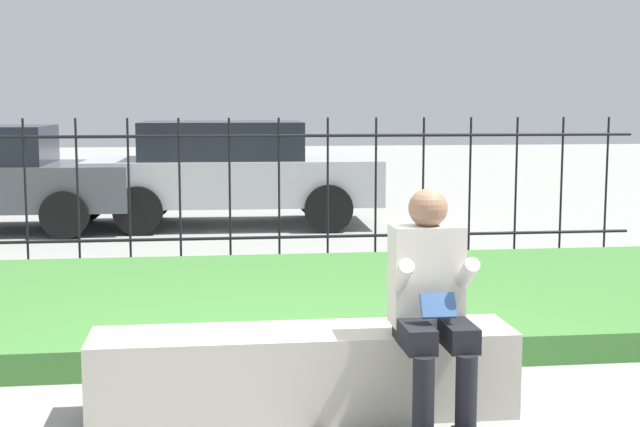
# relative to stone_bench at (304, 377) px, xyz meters

# --- Properties ---
(ground_plane) EXTENTS (60.00, 60.00, 0.00)m
(ground_plane) POSITION_rel_stone_bench_xyz_m (-0.03, 0.00, -0.21)
(ground_plane) COLOR gray
(stone_bench) EXTENTS (2.34, 0.49, 0.48)m
(stone_bench) POSITION_rel_stone_bench_xyz_m (0.00, 0.00, 0.00)
(stone_bench) COLOR #B7B2A3
(stone_bench) RESTS_ON ground_plane
(person_seated_reader) EXTENTS (0.42, 0.73, 1.28)m
(person_seated_reader) POSITION_rel_stone_bench_xyz_m (0.65, -0.28, 0.49)
(person_seated_reader) COLOR black
(person_seated_reader) RESTS_ON ground_plane
(grass_berm) EXTENTS (10.23, 3.39, 0.20)m
(grass_berm) POSITION_rel_stone_bench_xyz_m (-0.03, 2.39, -0.11)
(grass_berm) COLOR #3D7533
(grass_berm) RESTS_ON ground_plane
(iron_fence) EXTENTS (8.23, 0.03, 1.57)m
(iron_fence) POSITION_rel_stone_bench_xyz_m (-0.03, 4.48, 0.61)
(iron_fence) COLOR black
(iron_fence) RESTS_ON ground_plane
(car_parked_center) EXTENTS (4.08, 1.98, 1.46)m
(car_parked_center) POSITION_rel_stone_bench_xyz_m (-0.19, 7.75, 0.56)
(car_parked_center) COLOR #B7B7BC
(car_parked_center) RESTS_ON ground_plane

